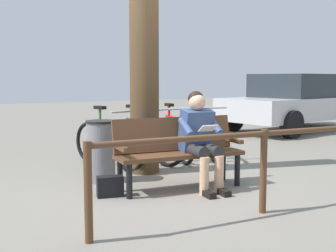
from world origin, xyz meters
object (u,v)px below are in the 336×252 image
handbag (110,186)px  bicycle_purple (108,144)px  parked_car (296,101)px  litter_bin (101,151)px  bicycle_red (142,141)px  person_reading (200,135)px  bicycle_blue (173,138)px  bicycle_green (203,136)px  bench (177,147)px  tree_trunk (144,39)px

handbag → bicycle_purple: 1.68m
parked_car → litter_bin: bearing=14.6°
litter_bin → bicycle_red: (-1.01, -0.83, -0.05)m
person_reading → bicycle_blue: size_ratio=0.72×
litter_bin → bicycle_green: size_ratio=0.49×
parked_car → bicycle_blue: bearing=13.0°
bench → handbag: size_ratio=5.47×
bicycle_red → parked_car: (-5.52, -2.00, 0.41)m
bicycle_green → bicycle_purple: 1.78m
handbag → litter_bin: size_ratio=0.37×
litter_bin → bicycle_green: bearing=-159.7°
handbag → bicycle_blue: (-1.80, -1.62, 0.24)m
litter_bin → bicycle_red: bicycle_red is taller
person_reading → bicycle_purple: bearing=-68.1°
handbag → bicycle_red: size_ratio=0.19×
bench → litter_bin: (0.71, -0.77, -0.10)m
bench → tree_trunk: (-0.04, -0.98, 1.40)m
person_reading → bicycle_blue: person_reading is taller
person_reading → bicycle_red: person_reading is taller
bicycle_blue → parked_car: parked_car is taller
bench → bicycle_blue: bearing=-113.3°
bench → bicycle_blue: size_ratio=0.98×
bench → bicycle_purple: bearing=-73.5°
tree_trunk → bicycle_green: tree_trunk is taller
parked_car → bicycle_purple: bearing=9.6°
person_reading → bicycle_green: 2.19m
bicycle_purple → parked_car: parked_car is taller
person_reading → bicycle_blue: 1.96m
handbag → tree_trunk: (-0.94, -0.97, 1.79)m
handbag → litter_bin: litter_bin is taller
person_reading → parked_car: bearing=-140.3°
tree_trunk → bicycle_purple: size_ratio=2.33×
handbag → bicycle_green: bearing=-146.6°
person_reading → handbag: bearing=-4.3°
litter_bin → handbag: bearing=76.2°
tree_trunk → parked_car: size_ratio=0.86×
tree_trunk → bicycle_red: 1.69m
bench → person_reading: bearing=144.1°
bicycle_green → bicycle_red: (1.18, -0.02, 0.00)m
parked_car → bench: bearing=22.9°
bench → bicycle_purple: 1.60m
bicycle_purple → bicycle_red: bearing=78.6°
handbag → tree_trunk: size_ratio=0.08×
litter_bin → bicycle_blue: (-1.61, -0.86, -0.05)m
bicycle_red → bench: bearing=-35.3°
handbag → parked_car: 7.64m
litter_bin → parked_car: 7.12m
tree_trunk → bicycle_blue: 1.89m
bicycle_blue → bicycle_green: bearing=93.5°
bicycle_green → bicycle_purple: same height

